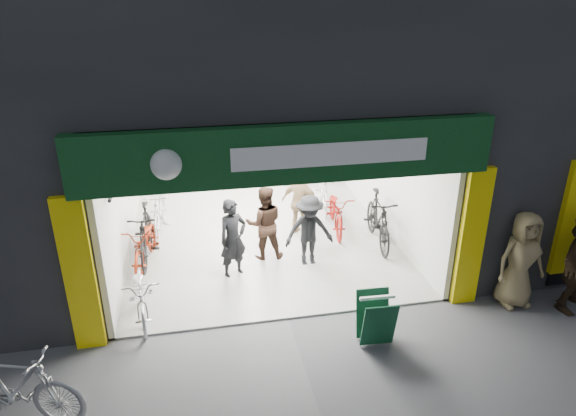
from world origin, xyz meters
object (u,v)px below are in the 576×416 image
object	(u,v)px
bike_left_front	(142,294)
pedestrian_near	(521,260)
bike_right_front	(378,220)
parked_bike	(14,388)
sandwich_board	(376,318)

from	to	relation	value
bike_left_front	pedestrian_near	size ratio (longest dim) A/B	0.95
bike_right_front	parked_bike	bearing A→B (deg)	-141.70
bike_left_front	bike_right_front	xyz separation A→B (m)	(4.97, 1.81, 0.14)
sandwich_board	bike_right_front	bearing A→B (deg)	71.81
parked_bike	pedestrian_near	size ratio (longest dim) A/B	1.04
parked_bike	sandwich_board	size ratio (longest dim) A/B	2.24
parked_bike	bike_right_front	bearing A→B (deg)	-41.76
pedestrian_near	bike_right_front	bearing A→B (deg)	119.85
bike_right_front	pedestrian_near	bearing A→B (deg)	-52.29
bike_right_front	pedestrian_near	world-z (taller)	pedestrian_near
bike_right_front	sandwich_board	distance (m)	3.50
pedestrian_near	sandwich_board	world-z (taller)	pedestrian_near
bike_left_front	sandwich_board	xyz separation A→B (m)	(3.72, -1.46, 0.01)
bike_right_front	sandwich_board	world-z (taller)	bike_right_front
bike_left_front	pedestrian_near	xyz separation A→B (m)	(6.59, -0.90, 0.45)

